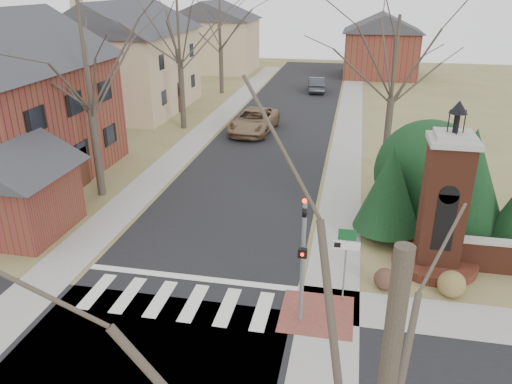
% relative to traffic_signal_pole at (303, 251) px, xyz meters
% --- Properties ---
extents(ground, '(120.00, 120.00, 0.00)m').
position_rel_traffic_signal_pole_xyz_m(ground, '(-4.30, -0.57, -2.59)').
color(ground, brown).
rests_on(ground, ground).
extents(main_street, '(8.00, 70.00, 0.01)m').
position_rel_traffic_signal_pole_xyz_m(main_street, '(-4.30, 21.43, -2.58)').
color(main_street, black).
rests_on(main_street, ground).
extents(cross_street, '(120.00, 8.00, 0.01)m').
position_rel_traffic_signal_pole_xyz_m(cross_street, '(-4.30, -3.57, -2.58)').
color(cross_street, black).
rests_on(cross_street, ground).
extents(crosswalk_zone, '(8.00, 2.20, 0.02)m').
position_rel_traffic_signal_pole_xyz_m(crosswalk_zone, '(-4.30, 0.23, -2.58)').
color(crosswalk_zone, silver).
rests_on(crosswalk_zone, ground).
extents(stop_bar, '(8.00, 0.35, 0.02)m').
position_rel_traffic_signal_pole_xyz_m(stop_bar, '(-4.30, 1.73, -2.58)').
color(stop_bar, silver).
rests_on(stop_bar, ground).
extents(sidewalk_right_main, '(2.00, 60.00, 0.02)m').
position_rel_traffic_signal_pole_xyz_m(sidewalk_right_main, '(0.90, 21.43, -2.58)').
color(sidewalk_right_main, gray).
rests_on(sidewalk_right_main, ground).
extents(sidewalk_left, '(2.00, 60.00, 0.02)m').
position_rel_traffic_signal_pole_xyz_m(sidewalk_left, '(-9.50, 21.43, -2.58)').
color(sidewalk_left, gray).
rests_on(sidewalk_left, ground).
extents(curb_apron, '(2.40, 2.40, 0.02)m').
position_rel_traffic_signal_pole_xyz_m(curb_apron, '(0.50, 0.43, -2.57)').
color(curb_apron, brown).
rests_on(curb_apron, ground).
extents(traffic_signal_pole, '(0.28, 0.41, 4.50)m').
position_rel_traffic_signal_pole_xyz_m(traffic_signal_pole, '(0.00, 0.00, 0.00)').
color(traffic_signal_pole, slate).
rests_on(traffic_signal_pole, ground).
extents(sign_post, '(0.90, 0.07, 2.75)m').
position_rel_traffic_signal_pole_xyz_m(sign_post, '(1.29, 1.41, -0.64)').
color(sign_post, slate).
rests_on(sign_post, ground).
extents(brick_gate_monument, '(3.20, 3.20, 6.47)m').
position_rel_traffic_signal_pole_xyz_m(brick_gate_monument, '(4.70, 4.42, -0.42)').
color(brick_gate_monument, '#5A291A').
rests_on(brick_gate_monument, ground).
extents(house_stucco_left, '(9.80, 12.80, 9.28)m').
position_rel_traffic_signal_pole_xyz_m(house_stucco_left, '(-17.80, 26.42, 2.01)').
color(house_stucco_left, tan).
rests_on(house_stucco_left, ground).
extents(garage_left, '(4.80, 4.80, 4.29)m').
position_rel_traffic_signal_pole_xyz_m(garage_left, '(-12.82, 3.92, -0.35)').
color(garage_left, maroon).
rests_on(garage_left, ground).
extents(house_distant_left, '(10.80, 8.80, 8.53)m').
position_rel_traffic_signal_pole_xyz_m(house_distant_left, '(-16.31, 47.42, 1.66)').
color(house_distant_left, tan).
rests_on(house_distant_left, ground).
extents(house_distant_right, '(8.80, 8.80, 7.30)m').
position_rel_traffic_signal_pole_xyz_m(house_distant_right, '(3.69, 47.42, 1.06)').
color(house_distant_right, maroon).
rests_on(house_distant_right, ground).
extents(evergreen_near, '(2.80, 2.80, 4.10)m').
position_rel_traffic_signal_pole_xyz_m(evergreen_near, '(2.90, 6.43, -0.29)').
color(evergreen_near, '#473D33').
rests_on(evergreen_near, ground).
extents(evergreen_mid, '(3.40, 3.40, 4.70)m').
position_rel_traffic_signal_pole_xyz_m(evergreen_mid, '(6.20, 7.63, 0.01)').
color(evergreen_mid, '#473D33').
rests_on(evergreen_mid, ground).
extents(evergreen_mass, '(4.80, 4.80, 4.80)m').
position_rel_traffic_signal_pole_xyz_m(evergreen_mass, '(4.70, 8.93, -0.19)').
color(evergreen_mass, black).
rests_on(evergreen_mass, ground).
extents(bare_tree_0, '(8.05, 8.05, 11.15)m').
position_rel_traffic_signal_pole_xyz_m(bare_tree_0, '(-11.30, 8.43, 5.11)').
color(bare_tree_0, '#473D33').
rests_on(bare_tree_0, ground).
extents(bare_tree_1, '(8.40, 8.40, 11.64)m').
position_rel_traffic_signal_pole_xyz_m(bare_tree_1, '(-11.30, 21.43, 5.44)').
color(bare_tree_1, '#473D33').
rests_on(bare_tree_1, ground).
extents(bare_tree_2, '(7.35, 7.35, 10.19)m').
position_rel_traffic_signal_pole_xyz_m(bare_tree_2, '(-11.80, 34.43, 4.44)').
color(bare_tree_2, '#473D33').
rests_on(bare_tree_2, ground).
extents(bare_tree_3, '(7.00, 7.00, 9.70)m').
position_rel_traffic_signal_pole_xyz_m(bare_tree_3, '(3.20, 15.43, 4.10)').
color(bare_tree_3, '#473D33').
rests_on(bare_tree_3, ground).
extents(pickup_truck, '(3.18, 6.15, 1.66)m').
position_rel_traffic_signal_pole_xyz_m(pickup_truck, '(-5.90, 21.38, -1.76)').
color(pickup_truck, '#816346').
rests_on(pickup_truck, ground).
extents(distant_car, '(2.07, 4.55, 1.45)m').
position_rel_traffic_signal_pole_xyz_m(distant_car, '(-2.70, 36.92, -1.86)').
color(distant_car, '#313338').
rests_on(distant_car, ground).
extents(dry_shrub_left, '(0.79, 0.79, 0.79)m').
position_rel_traffic_signal_pole_xyz_m(dry_shrub_left, '(2.74, 2.43, -2.19)').
color(dry_shrub_left, '#4C3122').
rests_on(dry_shrub_left, ground).
extents(dry_shrub_right, '(0.95, 0.95, 0.95)m').
position_rel_traffic_signal_pole_xyz_m(dry_shrub_right, '(5.00, 2.43, -2.11)').
color(dry_shrub_right, olive).
rests_on(dry_shrub_right, ground).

